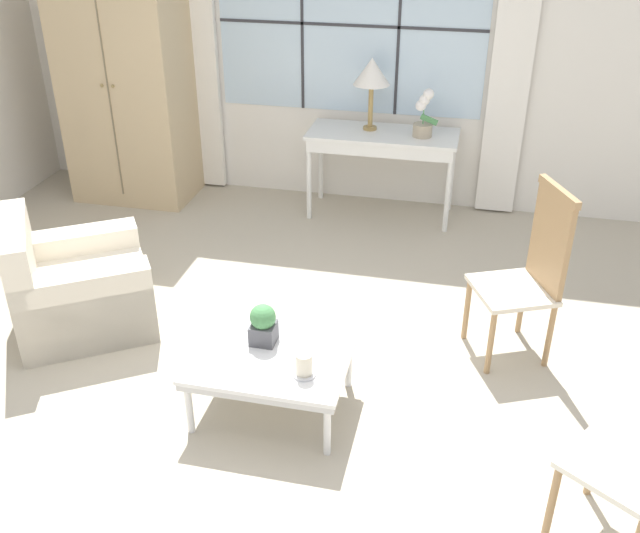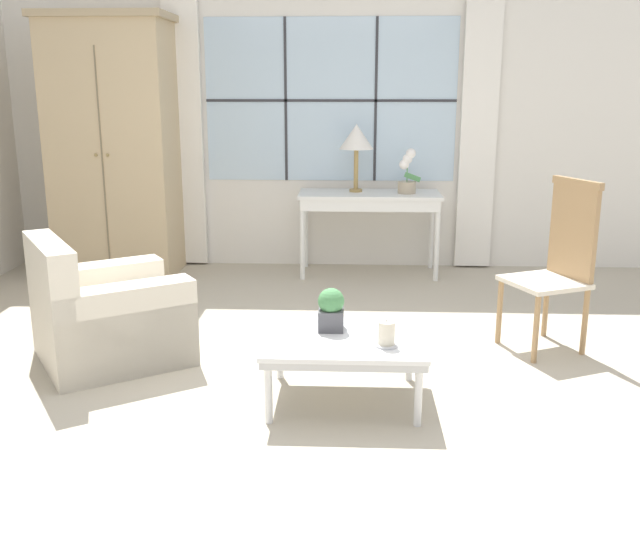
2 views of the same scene
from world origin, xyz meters
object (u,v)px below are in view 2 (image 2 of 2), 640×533
Objects in this scene: armchair_upholstered at (107,319)px; coffee_table at (344,344)px; armoire at (115,147)px; potted_orchid at (407,175)px; console_table at (369,202)px; potted_plant_small at (331,309)px; table_lamp at (356,138)px; side_chair_wooden at (560,257)px; pillar_candle at (387,335)px.

coffee_table is at bearing -19.74° from armchair_upholstered.
potted_orchid is at bearing 0.81° from armoire.
console_table is 2.66m from potted_plant_small.
console_table is 2.10× the size of table_lamp.
side_chair_wooden is 1.67m from coffee_table.
side_chair_wooden reaches higher than potted_plant_small.
potted_plant_small is (-0.27, -2.64, -0.18)m from console_table.
potted_plant_small is (1.42, -0.43, 0.22)m from armchair_upholstered.
table_lamp is 0.56m from potted_orchid.
potted_plant_small is 1.64× the size of pillar_candle.
armoire is 2.33m from console_table.
potted_orchid is at bearing 79.14° from coffee_table.
armchair_upholstered is at bearing -74.53° from armoire.
potted_orchid is 2.72m from potted_plant_small.
coffee_table is 5.92× the size of pillar_candle.
console_table reaches higher than pillar_candle.
armoire is 3.94m from side_chair_wooden.
console_table reaches higher than potted_plant_small.
potted_orchid is at bearing 47.42° from armchair_upholstered.
coffee_table is (-0.19, -2.75, -0.34)m from console_table.
potted_orchid is (2.61, 0.04, -0.24)m from armoire.
armchair_upholstered reaches higher than potted_plant_small.
armoire reaches higher than potted_orchid.
potted_plant_small is (2.01, -2.58, -0.66)m from armoire.
coffee_table is at bearing -100.86° from potted_orchid.
armoire is 2.62m from potted_orchid.
coffee_table is at bearing -94.00° from console_table.
table_lamp reaches higher than potted_orchid.
console_table is at bearing 86.00° from coffee_table.
potted_orchid reaches higher than coffee_table.
side_chair_wooden is at bearing -27.37° from armoire.
pillar_candle is (-1.16, -1.03, -0.18)m from side_chair_wooden.
pillar_candle is (1.71, -0.67, 0.16)m from armchair_upholstered.
armoire is 5.75× the size of potted_orchid.
pillar_candle is at bearing -21.38° from armchair_upholstered.
console_table is 2.20m from side_chair_wooden.
table_lamp reaches higher than console_table.
console_table is 2.89m from pillar_candle.
potted_plant_small is (-0.07, 0.11, 0.16)m from coffee_table.
coffee_table is at bearing -146.95° from side_chair_wooden.
armoire is 1.81× the size of console_table.
side_chair_wooden reaches higher than coffee_table.
armoire reaches higher than console_table.
potted_plant_small is (-0.14, -2.70, -0.74)m from table_lamp.
armoire is at bearing 105.47° from armchair_upholstered.
coffee_table is at bearing -52.19° from armoire.
pillar_candle is at bearing -89.42° from console_table.
side_chair_wooden is 7.65× the size of pillar_candle.
side_chair_wooden is 1.66m from potted_plant_small.
console_table is at bearing 90.58° from pillar_candle.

